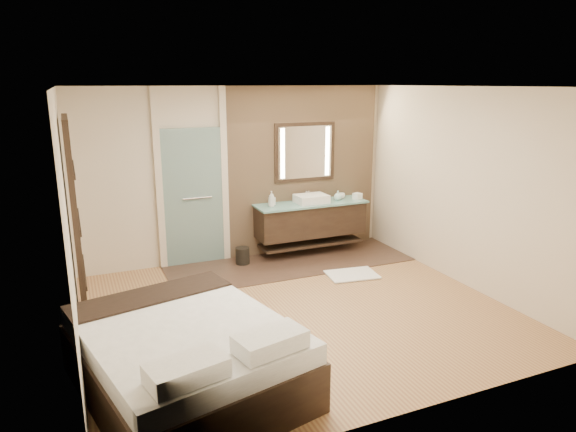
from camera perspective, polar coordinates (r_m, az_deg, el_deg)
name	(u,v)px	position (r m, az deg, el deg)	size (l,w,h in m)	color
floor	(297,310)	(6.50, 1.02, -10.39)	(5.00, 5.00, 0.00)	brown
tile_strip	(290,263)	(8.07, 0.25, -5.22)	(3.80, 1.30, 0.01)	#39291F
stone_wall	(303,170)	(8.47, 1.73, 5.13)	(2.60, 0.08, 2.70)	tan
vanity	(311,219)	(8.38, 2.53, -0.38)	(1.85, 0.55, 0.88)	black
mirror_unit	(305,152)	(8.38, 1.90, 7.09)	(1.06, 0.04, 0.96)	black
frosted_door	(193,191)	(7.91, -10.52, 2.69)	(1.10, 0.12, 2.70)	#A6D2CF
shoji_partition	(76,225)	(6.16, -22.45, -0.95)	(0.06, 1.20, 2.40)	black
bed	(186,357)	(4.91, -11.25, -15.07)	(2.10, 2.41, 0.80)	black
bath_mat	(352,275)	(7.62, 7.12, -6.47)	(0.72, 0.50, 0.02)	white
waste_bin	(243,256)	(8.02, -5.07, -4.45)	(0.22, 0.22, 0.27)	black
tissue_box	(357,196)	(8.61, 7.72, 2.20)	(0.12, 0.12, 0.10)	white
soap_bottle_a	(272,199)	(8.01, -1.84, 1.92)	(0.09, 0.09, 0.24)	silver
soap_bottle_b	(272,199)	(8.12, -1.79, 1.88)	(0.08, 0.08, 0.18)	#B2B2B2
soap_bottle_c	(338,195)	(8.49, 5.56, 2.30)	(0.12, 0.12, 0.16)	silver
cup	(341,196)	(8.60, 5.93, 2.24)	(0.12, 0.12, 0.10)	white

